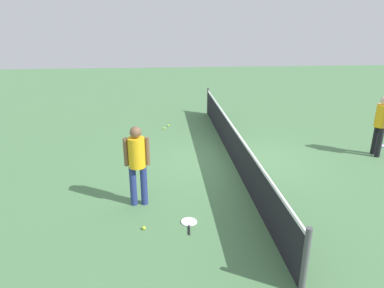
{
  "coord_description": "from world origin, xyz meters",
  "views": [
    {
      "loc": [
        8.75,
        -1.89,
        3.65
      ],
      "look_at": [
        1.13,
        -1.21,
        0.9
      ],
      "focal_mm": 32.35,
      "sensor_mm": 36.0,
      "label": 1
    }
  ],
  "objects": [
    {
      "name": "tennis_racket_far_player",
      "position": [
        -0.63,
        4.86,
        0.01
      ],
      "size": [
        0.61,
        0.38,
        0.03
      ],
      "color": "blue",
      "rests_on": "ground_plane"
    },
    {
      "name": "tennis_ball_near_player",
      "position": [
        -3.02,
        -1.82,
        0.03
      ],
      "size": [
        0.07,
        0.07,
        0.07
      ],
      "primitive_type": "sphere",
      "color": "#C6E033",
      "rests_on": "ground_plane"
    },
    {
      "name": "tennis_racket_near_player",
      "position": [
        3.08,
        -1.44,
        0.01
      ],
      "size": [
        0.59,
        0.34,
        0.03
      ],
      "color": "white",
      "rests_on": "ground_plane"
    },
    {
      "name": "tennis_ball_midcourt",
      "position": [
        3.22,
        -2.29,
        0.03
      ],
      "size": [
        0.07,
        0.07,
        0.07
      ],
      "primitive_type": "sphere",
      "color": "#C6E033",
      "rests_on": "ground_plane"
    },
    {
      "name": "player_near_side",
      "position": [
        2.25,
        -2.42,
        1.01
      ],
      "size": [
        0.35,
        0.52,
        1.7
      ],
      "color": "navy",
      "rests_on": "ground_plane"
    },
    {
      "name": "ground_plane",
      "position": [
        0.0,
        0.0,
        0.0
      ],
      "size": [
        40.0,
        40.0,
        0.0
      ],
      "primitive_type": "plane",
      "color": "#4C7A4C"
    },
    {
      "name": "player_far_side",
      "position": [
        0.04,
        4.15,
        1.01
      ],
      "size": [
        0.52,
        0.34,
        1.7
      ],
      "color": "black",
      "rests_on": "ground_plane"
    },
    {
      "name": "tennis_ball_by_net",
      "position": [
        -3.34,
        -1.67,
        0.03
      ],
      "size": [
        0.07,
        0.07,
        0.07
      ],
      "primitive_type": "sphere",
      "color": "#C6E033",
      "rests_on": "ground_plane"
    },
    {
      "name": "court_net",
      "position": [
        0.0,
        0.0,
        0.5
      ],
      "size": [
        10.09,
        0.09,
        1.07
      ],
      "color": "#4C4C51",
      "rests_on": "ground_plane"
    }
  ]
}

